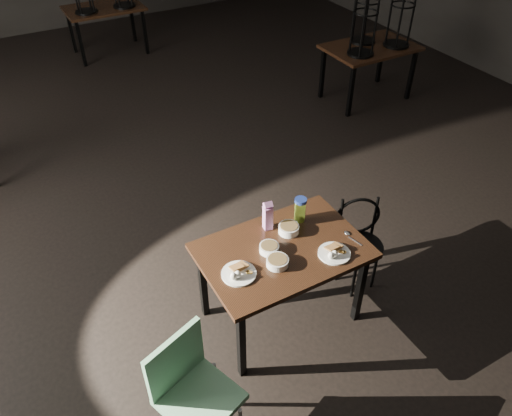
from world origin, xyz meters
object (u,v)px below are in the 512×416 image
main_table (282,257)px  school_chair (191,387)px  bentwood_chair (359,237)px  water_bottle (300,209)px  juice_carton (268,216)px

main_table → school_chair: 1.15m
bentwood_chair → school_chair: (-1.76, -0.61, 0.07)m
school_chair → bentwood_chair: bearing=-0.7°
main_table → water_bottle: bearing=37.2°
main_table → water_bottle: size_ratio=5.86×
juice_carton → school_chair: 1.34m
water_bottle → school_chair: water_bottle is taller
water_bottle → main_table: bearing=-142.8°
water_bottle → bentwood_chair: size_ratio=0.25×
main_table → bentwood_chair: bentwood_chair is taller
juice_carton → bentwood_chair: bearing=-15.5°
juice_carton → water_bottle: 0.27m
main_table → bentwood_chair: 0.80m
main_table → school_chair: (-0.99, -0.57, -0.12)m
juice_carton → school_chair: juice_carton is taller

